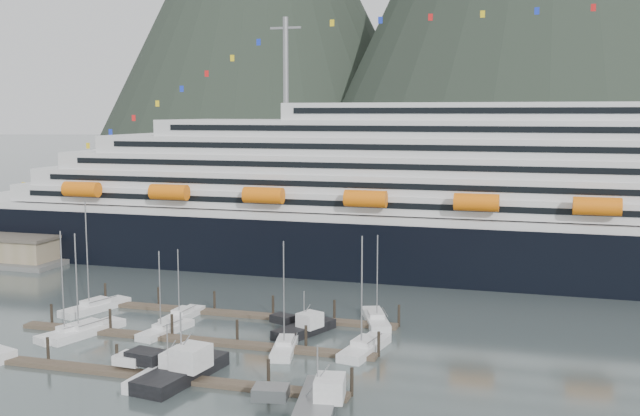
# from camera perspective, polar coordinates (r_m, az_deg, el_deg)

# --- Properties ---
(ground) EXTENTS (1600.00, 1600.00, 0.00)m
(ground) POSITION_cam_1_polar(r_m,az_deg,el_deg) (92.27, -7.90, -10.84)
(ground) COLOR #4A5857
(ground) RESTS_ON ground
(cruise_ship) EXTENTS (210.00, 30.40, 50.30)m
(cruise_ship) POSITION_cam_1_polar(r_m,az_deg,el_deg) (135.84, 13.60, 0.07)
(cruise_ship) COLOR black
(cruise_ship) RESTS_ON ground
(dock_near) EXTENTS (48.18, 2.28, 3.20)m
(dock_near) POSITION_cam_1_polar(r_m,az_deg,el_deg) (85.99, -13.77, -12.14)
(dock_near) COLOR #4E3E32
(dock_near) RESTS_ON ground
(dock_mid) EXTENTS (48.18, 2.28, 3.20)m
(dock_mid) POSITION_cam_1_polar(r_m,az_deg,el_deg) (96.83, -9.85, -9.82)
(dock_mid) COLOR #4E3E32
(dock_mid) RESTS_ON ground
(dock_far) EXTENTS (48.18, 2.28, 3.20)m
(dock_far) POSITION_cam_1_polar(r_m,az_deg,el_deg) (108.16, -6.77, -7.94)
(dock_far) COLOR #4E3E32
(dock_far) RESTS_ON ground
(sailboat_a) EXTENTS (5.85, 9.44, 14.34)m
(sailboat_a) POSITION_cam_1_polar(r_m,az_deg,el_deg) (102.38, -18.44, -9.07)
(sailboat_a) COLOR silver
(sailboat_a) RESTS_ON ground
(sailboat_b) EXTENTS (5.93, 11.51, 13.98)m
(sailboat_b) POSITION_cam_1_polar(r_m,az_deg,el_deg) (102.78, -17.42, -8.97)
(sailboat_b) COLOR silver
(sailboat_b) RESTS_ON ground
(sailboat_c) EXTENTS (4.22, 9.40, 11.49)m
(sailboat_c) POSITION_cam_1_polar(r_m,az_deg,el_deg) (100.73, -11.69, -9.13)
(sailboat_c) COLOR silver
(sailboat_c) RESTS_ON ground
(sailboat_d) EXTENTS (4.54, 10.70, 13.97)m
(sailboat_d) POSITION_cam_1_polar(r_m,az_deg,el_deg) (92.39, -2.66, -10.49)
(sailboat_d) COLOR silver
(sailboat_d) RESTS_ON ground
(sailboat_e) EXTENTS (5.99, 11.46, 16.71)m
(sailboat_e) POSITION_cam_1_polar(r_m,az_deg,el_deg) (114.39, -16.74, -7.28)
(sailboat_e) COLOR silver
(sailboat_e) RESTS_ON ground
(sailboat_f) EXTENTS (3.00, 8.83, 10.42)m
(sailboat_f) POSITION_cam_1_polar(r_m,az_deg,el_deg) (107.25, -10.43, -8.09)
(sailboat_f) COLOR silver
(sailboat_f) RESTS_ON ground
(sailboat_g) EXTENTS (6.21, 10.92, 12.80)m
(sailboat_g) POSITION_cam_1_polar(r_m,az_deg,el_deg) (103.91, 4.26, -8.48)
(sailboat_g) COLOR silver
(sailboat_g) RESTS_ON ground
(sailboat_h) EXTENTS (4.65, 10.51, 14.85)m
(sailboat_h) POSITION_cam_1_polar(r_m,az_deg,el_deg) (91.51, 3.42, -10.65)
(sailboat_h) COLOR silver
(sailboat_h) RESTS_ON ground
(trawler_b) EXTENTS (9.99, 13.09, 8.24)m
(trawler_b) POSITION_cam_1_polar(r_m,az_deg,el_deg) (83.86, -10.57, -12.05)
(trawler_b) COLOR black
(trawler_b) RESTS_ON ground
(trawler_c) EXTENTS (9.05, 12.80, 6.41)m
(trawler_c) POSITION_cam_1_polar(r_m,az_deg,el_deg) (85.06, -11.59, -11.91)
(trawler_c) COLOR silver
(trawler_c) RESTS_ON ground
(trawler_d) EXTENTS (9.27, 12.45, 7.16)m
(trawler_d) POSITION_cam_1_polar(r_m,az_deg,el_deg) (74.55, -0.31, -14.51)
(trawler_d) COLOR gray
(trawler_d) RESTS_ON ground
(trawler_e) EXTENTS (8.45, 10.12, 6.22)m
(trawler_e) POSITION_cam_1_polar(r_m,az_deg,el_deg) (98.51, -1.27, -9.10)
(trawler_e) COLOR black
(trawler_e) RESTS_ON ground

